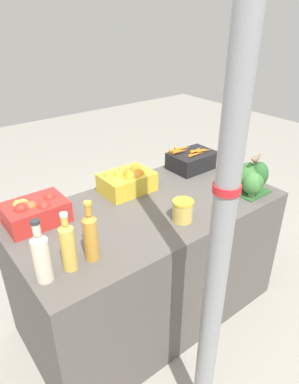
# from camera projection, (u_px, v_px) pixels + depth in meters

# --- Properties ---
(ground_plane) EXTENTS (10.00, 10.00, 0.00)m
(ground_plane) POSITION_uv_depth(u_px,v_px,m) (150.00, 308.00, 2.45)
(ground_plane) COLOR gray
(market_table) EXTENTS (1.63, 0.83, 0.84)m
(market_table) POSITION_uv_depth(u_px,v_px,m) (150.00, 262.00, 2.25)
(market_table) COLOR #56514C
(market_table) RESTS_ON ground_plane
(support_pole) EXTENTS (0.10, 0.10, 2.50)m
(support_pole) POSITION_uv_depth(u_px,v_px,m) (224.00, 212.00, 1.22)
(support_pole) COLOR gray
(support_pole) RESTS_ON ground_plane
(apple_crate) EXTENTS (0.33, 0.24, 0.16)m
(apple_crate) POSITION_uv_depth(u_px,v_px,m) (35.00, 211.00, 1.86)
(apple_crate) COLOR red
(apple_crate) RESTS_ON market_table
(orange_crate) EXTENTS (0.33, 0.24, 0.16)m
(orange_crate) POSITION_uv_depth(u_px,v_px,m) (127.00, 180.00, 2.20)
(orange_crate) COLOR gold
(orange_crate) RESTS_ON market_table
(carrot_crate) EXTENTS (0.33, 0.24, 0.16)m
(carrot_crate) POSITION_uv_depth(u_px,v_px,m) (192.00, 160.00, 2.52)
(carrot_crate) COLOR black
(carrot_crate) RESTS_ON market_table
(broccoli_pile) EXTENTS (0.22, 0.21, 0.20)m
(broccoli_pile) POSITION_uv_depth(u_px,v_px,m) (252.00, 179.00, 2.16)
(broccoli_pile) COLOR #2D602D
(broccoli_pile) RESTS_ON market_table
(juice_bottle_cloudy) EXTENTS (0.07, 0.07, 0.31)m
(juice_bottle_cloudy) POSITION_uv_depth(u_px,v_px,m) (41.00, 256.00, 1.44)
(juice_bottle_cloudy) COLOR beige
(juice_bottle_cloudy) RESTS_ON market_table
(juice_bottle_golden) EXTENTS (0.07, 0.07, 0.29)m
(juice_bottle_golden) POSITION_uv_depth(u_px,v_px,m) (68.00, 246.00, 1.51)
(juice_bottle_golden) COLOR gold
(juice_bottle_golden) RESTS_ON market_table
(juice_bottle_amber) EXTENTS (0.07, 0.07, 0.31)m
(juice_bottle_amber) POSITION_uv_depth(u_px,v_px,m) (91.00, 236.00, 1.57)
(juice_bottle_amber) COLOR gold
(juice_bottle_amber) RESTS_ON market_table
(pickle_jar) EXTENTS (0.12, 0.12, 0.12)m
(pickle_jar) POSITION_uv_depth(u_px,v_px,m) (183.00, 211.00, 1.89)
(pickle_jar) COLOR #DBBC56
(pickle_jar) RESTS_ON market_table
(sparrow_bird) EXTENTS (0.13, 0.05, 0.05)m
(sparrow_bird) POSITION_uv_depth(u_px,v_px,m) (255.00, 159.00, 2.11)
(sparrow_bird) COLOR #4C3D2D
(sparrow_bird) RESTS_ON broccoli_pile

